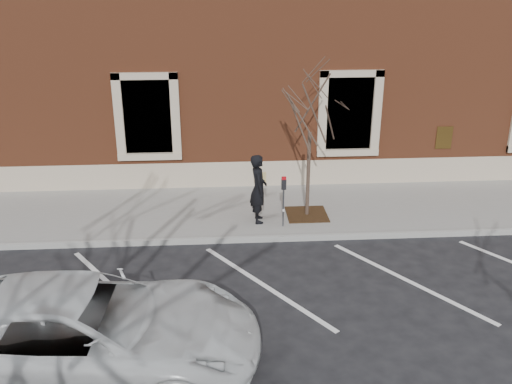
{
  "coord_description": "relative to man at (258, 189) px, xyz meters",
  "views": [
    {
      "loc": [
        -0.9,
        -13.0,
        6.54
      ],
      "look_at": [
        0.0,
        0.6,
        1.1
      ],
      "focal_mm": 40.0,
      "sensor_mm": 36.0,
      "label": 1
    }
  ],
  "objects": [
    {
      "name": "parking_meter",
      "position": [
        0.62,
        -0.37,
        0.03
      ],
      "size": [
        0.12,
        0.1,
        1.37
      ],
      "rotation": [
        0.0,
        0.0,
        0.03
      ],
      "color": "#595B60",
      "rests_on": "sidewalk_near"
    },
    {
      "name": "building_civic",
      "position": [
        -0.08,
        6.85,
        2.92
      ],
      "size": [
        40.0,
        8.62,
        8.0
      ],
      "color": "brown",
      "rests_on": "ground"
    },
    {
      "name": "man",
      "position": [
        0.0,
        0.0,
        0.0
      ],
      "size": [
        0.47,
        0.69,
        1.86
      ],
      "primitive_type": "imported",
      "rotation": [
        0.0,
        0.0,
        1.61
      ],
      "color": "black",
      "rests_on": "sidewalk_near"
    },
    {
      "name": "white_truck",
      "position": [
        -3.36,
        -5.74,
        -0.24
      ],
      "size": [
        6.15,
        3.09,
        1.67
      ],
      "primitive_type": "imported",
      "rotation": [
        0.0,
        0.0,
        1.52
      ],
      "color": "silver",
      "rests_on": "ground"
    },
    {
      "name": "sidewalk_near",
      "position": [
        -0.08,
        0.86,
        -1.0
      ],
      "size": [
        40.0,
        3.5,
        0.15
      ],
      "primitive_type": "cube",
      "color": "gray",
      "rests_on": "ground"
    },
    {
      "name": "ground",
      "position": [
        -0.08,
        -0.89,
        -1.08
      ],
      "size": [
        120.0,
        120.0,
        0.0
      ],
      "primitive_type": "plane",
      "color": "#28282B",
      "rests_on": "ground"
    },
    {
      "name": "sapling",
      "position": [
        1.36,
        0.31,
        2.05
      ],
      "size": [
        2.56,
        2.56,
        4.27
      ],
      "color": "#4C382E",
      "rests_on": "sidewalk_near"
    },
    {
      "name": "parking_stripes",
      "position": [
        -0.08,
        -3.09,
        -1.08
      ],
      "size": [
        28.0,
        4.4,
        0.01
      ],
      "primitive_type": null,
      "color": "silver",
      "rests_on": "ground"
    },
    {
      "name": "curb_near",
      "position": [
        -0.08,
        -0.94,
        -1.0
      ],
      "size": [
        40.0,
        0.12,
        0.15
      ],
      "primitive_type": "cube",
      "color": "#9E9E99",
      "rests_on": "ground"
    },
    {
      "name": "tree_grate",
      "position": [
        1.36,
        0.31,
        -0.92
      ],
      "size": [
        1.1,
        1.1,
        0.03
      ],
      "primitive_type": "cube",
      "color": "#3D2513",
      "rests_on": "sidewalk_near"
    }
  ]
}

